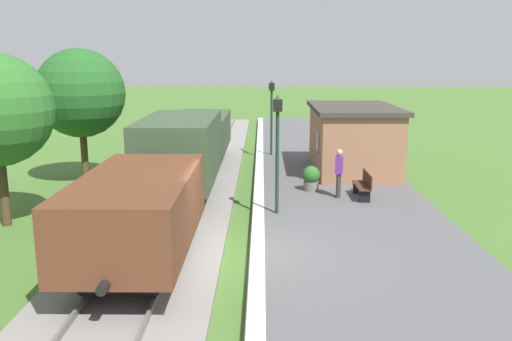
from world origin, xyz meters
The scene contains 14 objects.
ground_plane centered at (0.00, 0.00, 0.00)m, with size 160.00×160.00×0.00m, color #47702D.
platform_slab centered at (3.20, 0.00, 0.12)m, with size 6.00×60.00×0.25m, color #565659.
platform_edge_stripe centered at (0.40, 0.00, 0.25)m, with size 0.36×60.00×0.01m, color silver.
track_ballast centered at (-2.40, 0.00, 0.06)m, with size 3.80×60.00×0.12m, color gray.
rail_near centered at (-1.68, 0.00, 0.19)m, with size 0.07×60.00×0.14m, color slate.
rail_far centered at (-3.12, 0.00, 0.19)m, with size 0.07×60.00×0.14m, color slate.
freight_train centered at (-2.40, 5.89, 1.51)m, with size 2.50×19.40×2.72m.
station_hut centered at (4.40, 9.94, 1.65)m, with size 3.50×5.80×2.78m.
bench_near_hut centered at (4.04, 5.29, 0.72)m, with size 0.42×1.50×0.91m.
person_waiting centered at (3.18, 5.36, 1.18)m, with size 0.32×0.43×1.71m.
potted_planter centered at (2.31, 6.34, 0.72)m, with size 0.64×0.64×0.92m.
lamp_post_near centered at (0.98, 3.42, 2.80)m, with size 0.28×0.28×3.70m.
lamp_post_far centered at (0.98, 13.60, 2.80)m, with size 0.28×0.28×3.70m.
tree_trackside_far centered at (-6.76, 8.66, 3.63)m, with size 3.54×3.54×5.41m.
Camera 1 is at (0.50, -12.67, 5.07)m, focal length 37.32 mm.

